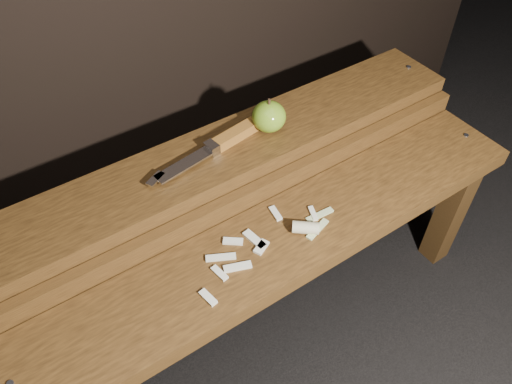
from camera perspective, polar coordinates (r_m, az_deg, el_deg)
ground at (r=1.41m, az=1.41°, el=-14.18°), size 60.00×60.00×0.00m
bench_front_tier at (r=1.08m, az=3.61°, el=-7.38°), size 1.20×0.20×0.42m
bench_rear_tier at (r=1.16m, az=-2.92°, el=1.93°), size 1.20×0.21×0.50m
apple at (r=1.13m, az=1.48°, el=8.62°), size 0.08×0.08×0.08m
knife at (r=1.10m, az=-3.73°, el=5.76°), size 0.30×0.07×0.03m
apple_scraps at (r=1.02m, az=2.82°, el=-5.15°), size 0.34×0.14×0.03m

